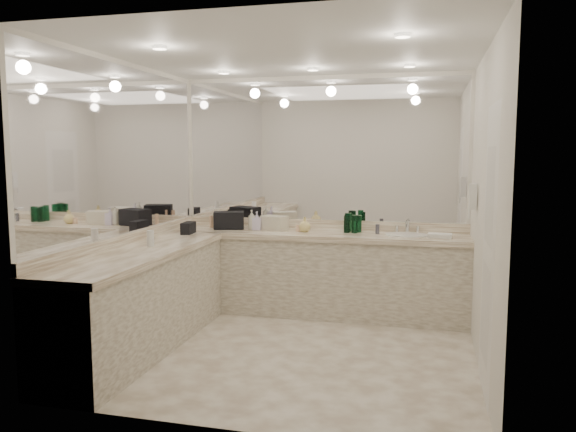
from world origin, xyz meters
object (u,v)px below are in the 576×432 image
(sink, at_px, (406,236))
(cream_cosmetic_case, at_px, (274,223))
(hand_towel, at_px, (440,236))
(wall_phone, at_px, (473,197))
(soap_bottle_c, at_px, (305,224))
(soap_bottle_a, at_px, (252,220))
(soap_bottle_b, at_px, (257,221))
(black_toiletry_bag, at_px, (229,221))

(sink, bearing_deg, cream_cosmetic_case, 177.70)
(sink, bearing_deg, hand_towel, -13.36)
(wall_phone, relative_size, hand_towel, 1.02)
(hand_towel, bearing_deg, sink, 166.64)
(hand_towel, distance_m, soap_bottle_c, 1.42)
(hand_towel, relative_size, soap_bottle_a, 1.06)
(hand_towel, xyz_separation_m, soap_bottle_b, (-1.96, 0.07, 0.08))
(soap_bottle_b, bearing_deg, wall_phone, -12.51)
(cream_cosmetic_case, height_order, hand_towel, cream_cosmetic_case)
(cream_cosmetic_case, bearing_deg, soap_bottle_b, -138.79)
(sink, distance_m, black_toiletry_bag, 1.96)
(soap_bottle_a, bearing_deg, cream_cosmetic_case, 11.97)
(hand_towel, bearing_deg, black_toiletry_bag, 178.11)
(sink, bearing_deg, wall_phone, -39.57)
(wall_phone, distance_m, cream_cosmetic_case, 2.15)
(wall_phone, distance_m, black_toiletry_bag, 2.63)
(soap_bottle_a, bearing_deg, soap_bottle_c, -2.54)
(cream_cosmetic_case, height_order, soap_bottle_a, soap_bottle_a)
(soap_bottle_a, distance_m, soap_bottle_b, 0.06)
(black_toiletry_bag, xyz_separation_m, hand_towel, (2.29, -0.08, -0.08))
(hand_towel, bearing_deg, soap_bottle_a, 177.60)
(soap_bottle_c, bearing_deg, sink, 1.15)
(wall_phone, relative_size, cream_cosmetic_case, 0.87)
(sink, distance_m, soap_bottle_a, 1.69)
(soap_bottle_a, xyz_separation_m, soap_bottle_c, (0.61, -0.03, -0.03))
(soap_bottle_b, bearing_deg, soap_bottle_c, -1.76)
(soap_bottle_a, relative_size, soap_bottle_c, 1.34)
(wall_phone, xyz_separation_m, hand_towel, (-0.27, 0.42, -0.43))
(wall_phone, bearing_deg, sink, 140.43)
(sink, xyz_separation_m, black_toiletry_bag, (-1.96, -0.00, 0.10))
(cream_cosmetic_case, distance_m, soap_bottle_b, 0.20)
(wall_phone, height_order, soap_bottle_c, wall_phone)
(black_toiletry_bag, bearing_deg, soap_bottle_a, 1.94)
(soap_bottle_a, distance_m, soap_bottle_c, 0.61)
(cream_cosmetic_case, bearing_deg, sink, 20.05)
(sink, relative_size, soap_bottle_c, 2.68)
(soap_bottle_b, relative_size, soap_bottle_c, 1.25)
(cream_cosmetic_case, distance_m, hand_towel, 1.78)
(soap_bottle_c, bearing_deg, soap_bottle_a, 177.46)
(soap_bottle_c, bearing_deg, hand_towel, -2.33)
(wall_phone, xyz_separation_m, soap_bottle_a, (-2.29, 0.51, -0.34))
(hand_towel, bearing_deg, cream_cosmetic_case, 175.59)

